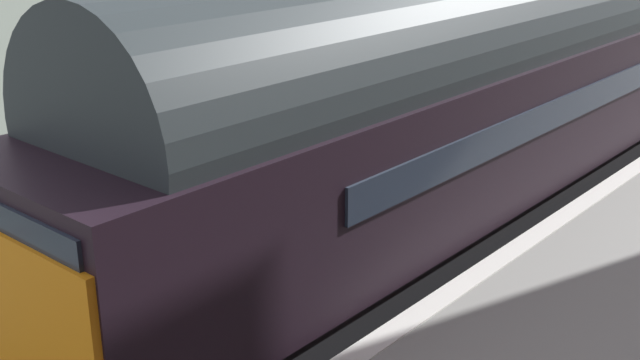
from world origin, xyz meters
TOP-DOWN VIEW (x-y plane):
  - track_adjacent_west at (-3.30, 0.00)m, footprint 2.50×60.00m
  - diesel_locomotive at (0.00, 7.33)m, footprint 2.74×20.18m
  - signal_post_near at (-8.95, 4.38)m, footprint 0.44×0.22m

SIDE VIEW (x-z plane):
  - track_adjacent_west at x=-3.30m, z-range -0.02..0.13m
  - diesel_locomotive at x=0.00m, z-range 0.15..4.83m
  - signal_post_near at x=-8.95m, z-range 0.62..4.90m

